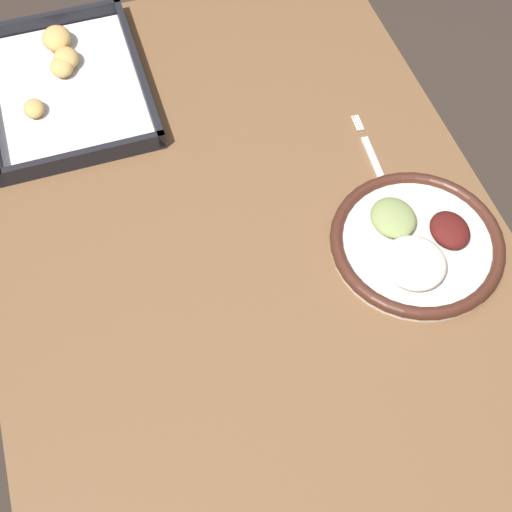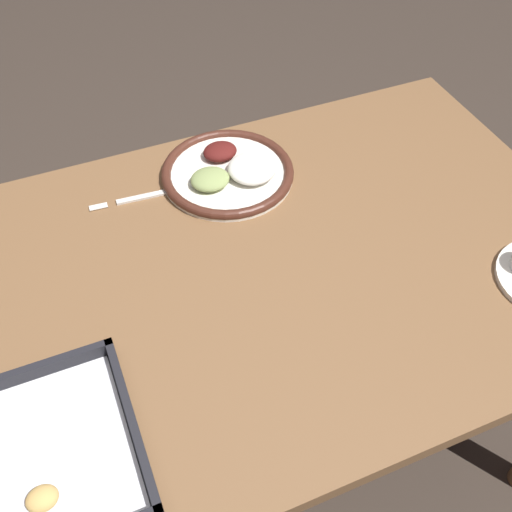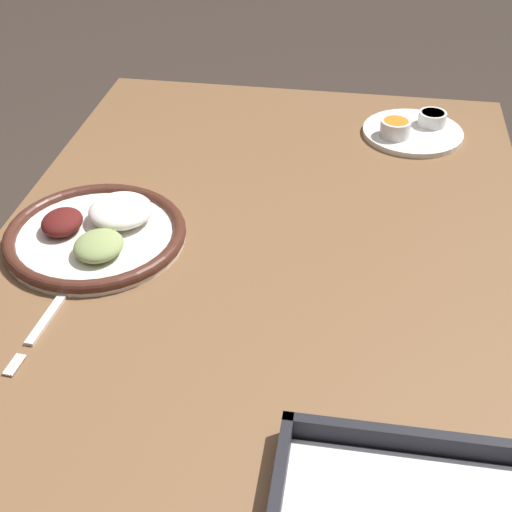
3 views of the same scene
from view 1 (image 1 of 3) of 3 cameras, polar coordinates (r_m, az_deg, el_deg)
The scene contains 5 objects.
ground_plane at distance 1.74m, azimuth -0.18°, elevation -12.73°, with size 8.00×8.00×0.00m, color #382D26.
dining_table at distance 1.18m, azimuth -0.26°, elevation -2.72°, with size 1.29×0.80×0.71m.
dinner_plate at distance 1.12m, azimuth 12.73°, elevation 1.02°, with size 0.27×0.27×0.05m.
fork at distance 1.21m, azimuth 9.60°, elevation 7.09°, with size 0.21×0.03×0.00m.
baking_tray at distance 1.36m, azimuth -15.12°, elevation 13.26°, with size 0.37×0.28×0.04m.
Camera 1 is at (-0.56, 0.17, 1.64)m, focal length 50.00 mm.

